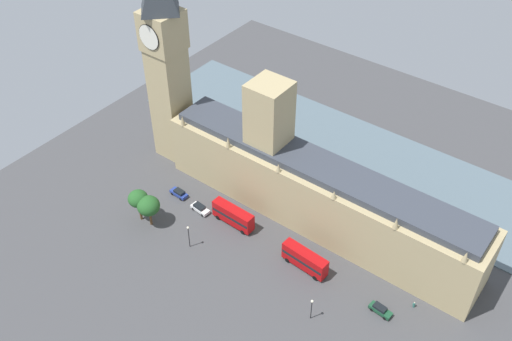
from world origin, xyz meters
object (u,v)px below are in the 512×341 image
at_px(parliament_building, 312,187).
at_px(double_decker_bus_by_river_gate, 305,259).
at_px(double_decker_bus_midblock, 233,215).
at_px(plane_tree_far_end, 148,206).
at_px(pedestrian_trailing, 414,305).
at_px(street_lamp_kerbside, 312,306).
at_px(car_blue_under_trees, 179,193).
at_px(car_dark_green_near_tower, 380,310).
at_px(plane_tree_corner, 138,199).
at_px(car_white_opposite_hall, 200,208).
at_px(clock_tower, 166,59).
at_px(street_lamp_leading, 188,233).

height_order(parliament_building, double_decker_bus_by_river_gate, parliament_building).
xyz_separation_m(double_decker_bus_midblock, plane_tree_far_end, (11.46, -14.83, 3.15)).
distance_m(pedestrian_trailing, street_lamp_kerbside, 21.12).
height_order(car_blue_under_trees, double_decker_bus_by_river_gate, double_decker_bus_by_river_gate).
relative_size(double_decker_bus_midblock, plane_tree_far_end, 1.32).
distance_m(car_dark_green_near_tower, pedestrian_trailing, 7.04).
distance_m(double_decker_bus_by_river_gate, plane_tree_far_end, 36.56).
distance_m(plane_tree_corner, plane_tree_far_end, 3.06).
distance_m(car_white_opposite_hall, plane_tree_far_end, 12.61).
bearing_deg(clock_tower, double_decker_bus_midblock, 67.98).
bearing_deg(plane_tree_far_end, clock_tower, -149.02).
height_order(car_dark_green_near_tower, plane_tree_far_end, plane_tree_far_end).
bearing_deg(plane_tree_corner, car_dark_green_near_tower, 100.27).
relative_size(plane_tree_far_end, street_lamp_kerbside, 1.42).
height_order(clock_tower, pedestrian_trailing, clock_tower).
xyz_separation_m(clock_tower, pedestrian_trailing, (7.87, 71.65, -26.76)).
distance_m(clock_tower, plane_tree_corner, 33.19).
relative_size(plane_tree_far_end, street_lamp_leading, 1.28).
bearing_deg(street_lamp_leading, double_decker_bus_by_river_gate, 113.77).
relative_size(clock_tower, car_blue_under_trees, 11.44).
bearing_deg(double_decker_bus_by_river_gate, parliament_building, -147.30).
bearing_deg(street_lamp_kerbside, double_decker_bus_midblock, -111.17).
relative_size(car_white_opposite_hall, street_lamp_kerbside, 0.87).
relative_size(pedestrian_trailing, plane_tree_corner, 0.18).
distance_m(parliament_building, pedestrian_trailing, 32.73).
relative_size(parliament_building, plane_tree_far_end, 9.53).
xyz_separation_m(car_dark_green_near_tower, plane_tree_far_end, (9.98, -53.07, 4.89)).
bearing_deg(plane_tree_far_end, double_decker_bus_by_river_gate, 106.72).
bearing_deg(pedestrian_trailing, parliament_building, 64.73).
relative_size(parliament_building, pedestrian_trailing, 50.82).
xyz_separation_m(plane_tree_corner, street_lamp_leading, (-0.42, 14.60, -2.01)).
bearing_deg(car_white_opposite_hall, pedestrian_trailing, 100.84).
bearing_deg(parliament_building, street_lamp_kerbside, 33.43).
distance_m(pedestrian_trailing, plane_tree_corner, 62.97).
xyz_separation_m(clock_tower, double_decker_bus_by_river_gate, (12.58, 48.73, -24.80)).
height_order(car_white_opposite_hall, plane_tree_corner, plane_tree_corner).
distance_m(clock_tower, car_white_opposite_hall, 35.71).
xyz_separation_m(clock_tower, street_lamp_leading, (22.83, 25.46, -23.08)).
xyz_separation_m(clock_tower, car_dark_green_near_tower, (13.09, 66.92, -26.55)).
bearing_deg(car_white_opposite_hall, double_decker_bus_midblock, 105.12).
height_order(double_decker_bus_midblock, street_lamp_leading, street_lamp_leading).
bearing_deg(parliament_building, double_decker_bus_by_river_gate, 28.83).
height_order(clock_tower, car_blue_under_trees, clock_tower).
distance_m(car_blue_under_trees, double_decker_bus_midblock, 16.34).
distance_m(double_decker_bus_midblock, plane_tree_corner, 21.62).
bearing_deg(car_blue_under_trees, street_lamp_kerbside, -100.27).
height_order(car_white_opposite_hall, plane_tree_far_end, plane_tree_far_end).
relative_size(car_blue_under_trees, car_white_opposite_hall, 0.94).
distance_m(car_blue_under_trees, car_dark_green_near_tower, 54.47).
height_order(parliament_building, street_lamp_kerbside, parliament_building).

